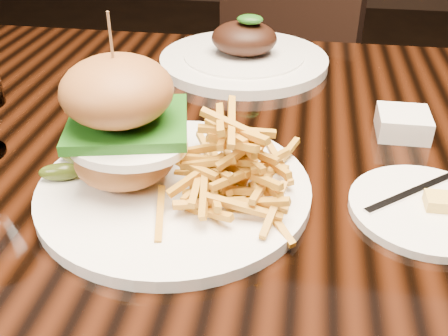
# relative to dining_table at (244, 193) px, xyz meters

# --- Properties ---
(dining_table) EXTENTS (1.60, 0.90, 0.75)m
(dining_table) POSITION_rel_dining_table_xyz_m (0.00, 0.00, 0.00)
(dining_table) COLOR black
(dining_table) RESTS_ON ground
(burger_plate) EXTENTS (0.32, 0.32, 0.21)m
(burger_plate) POSITION_rel_dining_table_xyz_m (-0.07, -0.12, 0.13)
(burger_plate) COLOR white
(burger_plate) RESTS_ON dining_table
(side_saucer) EXTENTS (0.17, 0.17, 0.02)m
(side_saucer) POSITION_rel_dining_table_xyz_m (0.22, -0.11, 0.08)
(side_saucer) COLOR white
(side_saucer) RESTS_ON dining_table
(ramekin) EXTENTS (0.07, 0.07, 0.03)m
(ramekin) POSITION_rel_dining_table_xyz_m (0.21, 0.07, 0.09)
(ramekin) COLOR white
(ramekin) RESTS_ON dining_table
(far_dish) EXTENTS (0.30, 0.30, 0.10)m
(far_dish) POSITION_rel_dining_table_xyz_m (-0.04, 0.29, 0.10)
(far_dish) COLOR white
(far_dish) RESTS_ON dining_table
(chair_far) EXTENTS (0.61, 0.61, 0.95)m
(chair_far) POSITION_rel_dining_table_xyz_m (-0.04, 0.88, -0.13)
(chair_far) COLOR black
(chair_far) RESTS_ON ground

